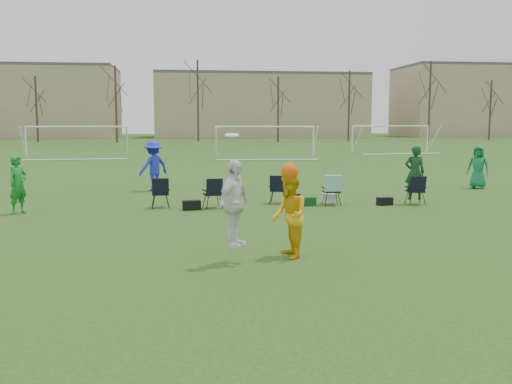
{
  "coord_description": "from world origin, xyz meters",
  "views": [
    {
      "loc": [
        -2.02,
        -10.33,
        2.73
      ],
      "look_at": [
        -0.51,
        1.61,
        1.25
      ],
      "focal_mm": 40.0,
      "sensor_mm": 36.0,
      "label": 1
    }
  ],
  "objects": [
    {
      "name": "sideline_setup",
      "position": [
        2.09,
        7.93,
        0.57
      ],
      "size": [
        9.1,
        1.66,
        1.96
      ],
      "color": "#103B1B",
      "rests_on": "ground"
    },
    {
      "name": "goal_mid",
      "position": [
        4.0,
        32.0,
        1.92
      ],
      "size": [
        7.4,
        0.63,
        2.46
      ],
      "rotation": [
        0.0,
        0.0,
        -0.07
      ],
      "color": "white",
      "rests_on": "ground"
    },
    {
      "name": "fielder_blue",
      "position": [
        -3.24,
        12.61,
        0.99
      ],
      "size": [
        1.47,
        1.37,
        1.99
      ],
      "primitive_type": "imported",
      "rotation": [
        0.0,
        0.0,
        3.79
      ],
      "color": "#1C2BD5",
      "rests_on": "ground"
    },
    {
      "name": "fielder_green_far",
      "position": [
        10.02,
        11.79,
        0.89
      ],
      "size": [
        1.03,
        1.0,
        1.78
      ],
      "primitive_type": "imported",
      "rotation": [
        0.0,
        0.0,
        -0.72
      ],
      "color": "#136E42",
      "rests_on": "ground"
    },
    {
      "name": "center_contest",
      "position": [
        -0.42,
        0.64,
        1.01
      ],
      "size": [
        1.96,
        1.36,
        2.52
      ],
      "color": "white",
      "rests_on": "ground"
    },
    {
      "name": "building_row",
      "position": [
        6.73,
        96.0,
        5.99
      ],
      "size": [
        126.0,
        16.0,
        13.0
      ],
      "color": "tan",
      "rests_on": "ground"
    },
    {
      "name": "ground",
      "position": [
        0.0,
        0.0,
        0.0
      ],
      "size": [
        260.0,
        260.0,
        0.0
      ],
      "primitive_type": "plane",
      "color": "#264E18",
      "rests_on": "ground"
    },
    {
      "name": "fielder_green_near",
      "position": [
        -6.95,
        7.29,
        0.88
      ],
      "size": [
        0.69,
        0.77,
        1.76
      ],
      "primitive_type": "imported",
      "rotation": [
        0.0,
        0.0,
        1.03
      ],
      "color": "#167F2A",
      "rests_on": "ground"
    },
    {
      "name": "goal_right",
      "position": [
        16.0,
        38.0,
        1.92
      ],
      "size": [
        7.35,
        1.14,
        2.46
      ],
      "rotation": [
        0.0,
        0.0,
        0.14
      ],
      "color": "white",
      "rests_on": "ground"
    },
    {
      "name": "goal_left",
      "position": [
        -10.0,
        34.0,
        1.92
      ],
      "size": [
        7.39,
        0.76,
        2.46
      ],
      "rotation": [
        0.0,
        0.0,
        0.09
      ],
      "color": "white",
      "rests_on": "ground"
    },
    {
      "name": "tree_line",
      "position": [
        0.24,
        69.85,
        5.09
      ],
      "size": [
        110.28,
        3.28,
        11.4
      ],
      "color": "#382B21",
      "rests_on": "ground"
    }
  ]
}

